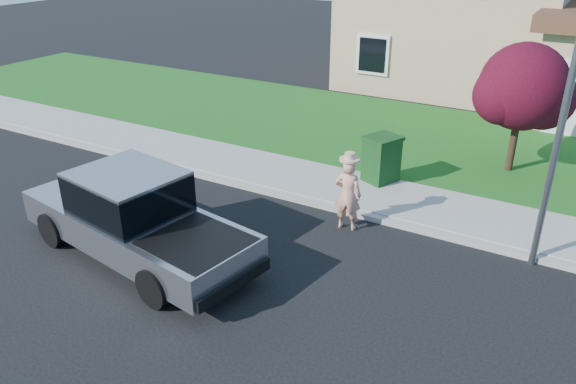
{
  "coord_description": "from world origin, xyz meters",
  "views": [
    {
      "loc": [
        5.65,
        -7.72,
        5.96
      ],
      "look_at": [
        0.64,
        1.03,
        1.2
      ],
      "focal_mm": 35.0,
      "sensor_mm": 36.0,
      "label": 1
    }
  ],
  "objects_px": {
    "pickup_truck": "(135,218)",
    "street_lamp": "(566,107)",
    "ornamental_tree": "(524,91)",
    "trash_bin": "(381,158)",
    "woman": "(348,193)"
  },
  "relations": [
    {
      "from": "pickup_truck",
      "to": "trash_bin",
      "type": "relative_size",
      "value": 4.78
    },
    {
      "from": "ornamental_tree",
      "to": "woman",
      "type": "bearing_deg",
      "value": -117.12
    },
    {
      "from": "street_lamp",
      "to": "ornamental_tree",
      "type": "bearing_deg",
      "value": 89.44
    },
    {
      "from": "pickup_truck",
      "to": "ornamental_tree",
      "type": "distance_m",
      "value": 9.94
    },
    {
      "from": "trash_bin",
      "to": "street_lamp",
      "type": "bearing_deg",
      "value": -4.02
    },
    {
      "from": "pickup_truck",
      "to": "woman",
      "type": "distance_m",
      "value": 4.41
    },
    {
      "from": "ornamental_tree",
      "to": "trash_bin",
      "type": "relative_size",
      "value": 2.86
    },
    {
      "from": "street_lamp",
      "to": "woman",
      "type": "bearing_deg",
      "value": 170.6
    },
    {
      "from": "woman",
      "to": "ornamental_tree",
      "type": "relative_size",
      "value": 0.53
    },
    {
      "from": "woman",
      "to": "trash_bin",
      "type": "distance_m",
      "value": 2.47
    },
    {
      "from": "pickup_truck",
      "to": "street_lamp",
      "type": "xyz_separation_m",
      "value": [
        6.92,
        3.5,
        2.37
      ]
    },
    {
      "from": "trash_bin",
      "to": "street_lamp",
      "type": "height_order",
      "value": "street_lamp"
    },
    {
      "from": "woman",
      "to": "street_lamp",
      "type": "bearing_deg",
      "value": 178.06
    },
    {
      "from": "pickup_truck",
      "to": "woman",
      "type": "bearing_deg",
      "value": 53.73
    },
    {
      "from": "pickup_truck",
      "to": "street_lamp",
      "type": "height_order",
      "value": "street_lamp"
    }
  ]
}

